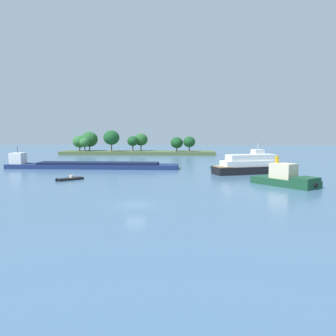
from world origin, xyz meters
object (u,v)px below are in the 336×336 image
Objects in this scene: white_riverboat at (250,165)px; cargo_barge at (89,165)px; fishing_skiff at (217,168)px; small_motorboat at (70,179)px; tugboat at (286,178)px.

cargo_barge is at bearing 166.49° from white_riverboat.
cargo_barge is at bearing -179.23° from fishing_skiff.
fishing_skiff reaches higher than small_motorboat.
white_riverboat is 11.69m from fishing_skiff.
tugboat is at bearing -32.64° from cargo_barge.
white_riverboat is at bearing 18.44° from small_motorboat.
small_motorboat is (-36.54, -12.18, -1.63)m from white_riverboat.
tugboat reaches higher than small_motorboat.
cargo_barge is 8.86× the size of small_motorboat.
fishing_skiff is at bearing 108.78° from tugboat.
white_riverboat is 0.39× the size of cargo_barge.
cargo_barge is (-38.71, 9.30, -1.02)m from white_riverboat.
fishing_skiff is at bearing 35.91° from small_motorboat.
fishing_skiff is (-6.27, 9.74, -1.60)m from white_riverboat.
small_motorboat is 1.08× the size of fishing_skiff.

